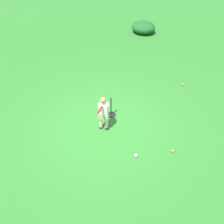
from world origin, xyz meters
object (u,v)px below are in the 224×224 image
object	(u,v)px
play_ball_by_bucket	(172,151)
batting_tee	(111,112)
play_ball_far_right	(183,84)
play_ball_near_batter	(136,155)
child_batter	(103,111)

from	to	relation	value
play_ball_by_bucket	batting_tee	xyz separation A→B (m)	(-2.17, -0.30, 0.07)
play_ball_far_right	batting_tee	xyz separation A→B (m)	(-0.34, -3.06, 0.07)
play_ball_near_batter	play_ball_far_right	world-z (taller)	play_ball_near_batter
child_batter	play_ball_near_batter	world-z (taller)	child_batter
child_batter	batting_tee	size ratio (longest dim) A/B	1.74
child_batter	play_ball_by_bucket	size ratio (longest dim) A/B	14.12
child_batter	batting_tee	bearing A→B (deg)	121.82
play_ball_far_right	play_ball_by_bucket	distance (m)	3.31
play_ball_near_batter	play_ball_far_right	xyz separation A→B (m)	(-1.35, 3.60, -0.01)
batting_tee	play_ball_by_bucket	bearing A→B (deg)	7.98
batting_tee	play_ball_far_right	bearing A→B (deg)	83.70
play_ball_near_batter	play_ball_far_right	bearing A→B (deg)	110.54
play_ball_near_batter	batting_tee	xyz separation A→B (m)	(-1.69, 0.55, 0.06)
child_batter	play_ball_near_batter	xyz separation A→B (m)	(1.36, -0.01, -0.61)
play_ball_near_batter	batting_tee	size ratio (longest dim) A/B	0.14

